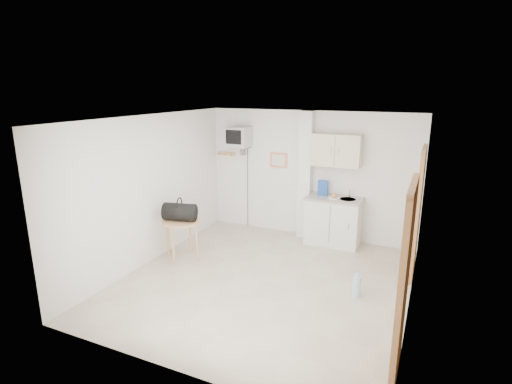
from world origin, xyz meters
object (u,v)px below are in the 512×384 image
at_px(water_bottle, 357,286).
at_px(crt_television, 238,138).
at_px(round_table, 181,225).
at_px(duffel_bag, 180,212).

bearing_deg(water_bottle, crt_television, 146.26).
xyz_separation_m(round_table, water_bottle, (3.04, -0.08, -0.45)).
bearing_deg(duffel_bag, water_bottle, -14.06).
bearing_deg(crt_television, duffel_bag, -96.36).
height_order(duffel_bag, water_bottle, duffel_bag).
distance_m(round_table, water_bottle, 3.08).
bearing_deg(water_bottle, round_table, 178.56).
xyz_separation_m(crt_television, water_bottle, (2.84, -1.90, -1.77)).
height_order(round_table, water_bottle, round_table).
bearing_deg(duffel_bag, round_table, 62.46).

